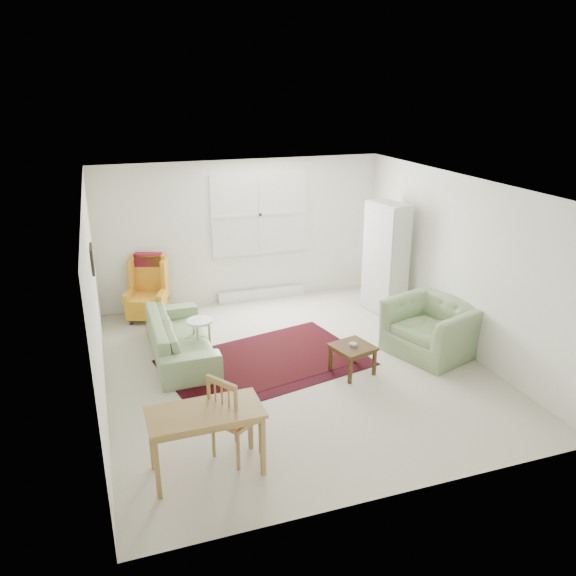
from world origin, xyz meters
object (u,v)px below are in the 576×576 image
object	(u,v)px
cabinet	(386,259)
sofa	(180,329)
desk_chair	(236,415)
wingback_chair	(146,289)
coffee_table	(352,359)
stool	(200,336)
desk	(207,442)
armchair	(432,323)

from	to	relation	value
cabinet	sofa	bearing A→B (deg)	177.89
desk_chair	wingback_chair	bearing A→B (deg)	-26.81
coffee_table	cabinet	world-z (taller)	cabinet
stool	desk_chair	distance (m)	2.55
wingback_chair	cabinet	world-z (taller)	cabinet
stool	cabinet	distance (m)	3.36
cabinet	stool	bearing A→B (deg)	178.25
sofa	cabinet	world-z (taller)	cabinet
sofa	desk	bearing A→B (deg)	176.79
stool	desk_chair	size ratio (longest dim) A/B	0.52
armchair	coffee_table	distance (m)	1.38
wingback_chair	desk_chair	world-z (taller)	wingback_chair
sofa	desk	xyz separation A→B (m)	(-0.14, -2.69, -0.05)
wingback_chair	stool	world-z (taller)	wingback_chair
armchair	desk	xyz separation A→B (m)	(-3.58, -1.62, -0.10)
armchair	desk	world-z (taller)	armchair
coffee_table	stool	bearing A→B (deg)	144.49
armchair	cabinet	world-z (taller)	cabinet
coffee_table	desk	world-z (taller)	desk
armchair	desk	size ratio (longest dim) A/B	1.05
sofa	stool	xyz separation A→B (m)	(0.29, 0.02, -0.15)
stool	cabinet	xyz separation A→B (m)	(3.25, 0.54, 0.69)
sofa	wingback_chair	xyz separation A→B (m)	(-0.32, 1.50, 0.13)
sofa	armchair	distance (m)	3.60
sofa	desk_chair	world-z (taller)	desk_chair
armchair	stool	world-z (taller)	armchair
coffee_table	cabinet	size ratio (longest dim) A/B	0.26
wingback_chair	desk	world-z (taller)	wingback_chair
sofa	desk	world-z (taller)	sofa
desk	desk_chair	distance (m)	0.41
coffee_table	cabinet	xyz separation A→B (m)	(1.43, 1.84, 0.74)
coffee_table	wingback_chair	bearing A→B (deg)	131.10
desk_chair	cabinet	bearing A→B (deg)	-81.44
sofa	coffee_table	world-z (taller)	sofa
sofa	desk_chair	xyz separation A→B (m)	(0.20, -2.51, 0.08)
sofa	wingback_chair	distance (m)	1.54
desk	desk_chair	size ratio (longest dim) A/B	1.15
armchair	sofa	bearing A→B (deg)	-126.43
wingback_chair	stool	xyz separation A→B (m)	(0.61, -1.48, -0.28)
cabinet	desk_chair	distance (m)	4.56
desk	desk_chair	xyz separation A→B (m)	(0.35, 0.17, 0.13)
sofa	coffee_table	bearing A→B (deg)	-121.35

